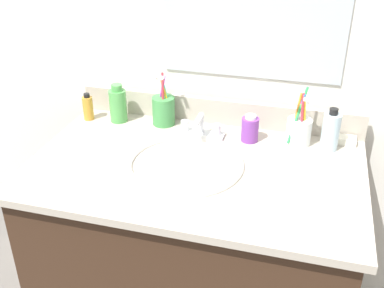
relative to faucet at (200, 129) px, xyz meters
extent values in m
cube|color=#382316|center=(0.03, -0.18, -0.43)|extent=(0.96, 0.58, 0.75)
cube|color=#B2A899|center=(0.03, -0.18, -0.04)|extent=(1.00, 0.63, 0.02)
cube|color=#B2A899|center=(0.03, 0.12, 0.02)|extent=(1.00, 0.02, 0.09)
cube|color=white|center=(0.03, 0.18, -0.15)|extent=(2.10, 0.04, 1.30)
torus|color=white|center=(0.00, -0.19, -0.02)|extent=(0.36, 0.36, 0.02)
ellipsoid|color=white|center=(0.00, -0.19, -0.07)|extent=(0.31, 0.31, 0.11)
cylinder|color=#B2B5BA|center=(0.00, -0.19, -0.10)|extent=(0.04, 0.04, 0.01)
cube|color=silver|center=(0.00, 0.01, -0.02)|extent=(0.16, 0.05, 0.01)
cylinder|color=silver|center=(0.00, 0.01, 0.01)|extent=(0.02, 0.02, 0.06)
cylinder|color=silver|center=(0.00, -0.03, 0.04)|extent=(0.02, 0.09, 0.02)
cylinder|color=silver|center=(-0.06, 0.01, 0.00)|extent=(0.03, 0.03, 0.04)
cylinder|color=silver|center=(0.05, 0.01, 0.00)|extent=(0.03, 0.03, 0.04)
cylinder|color=#7A3899|center=(0.16, 0.01, 0.01)|extent=(0.06, 0.06, 0.08)
cylinder|color=white|center=(0.16, 0.01, 0.06)|extent=(0.04, 0.04, 0.01)
cylinder|color=gold|center=(-0.42, 0.02, 0.01)|extent=(0.04, 0.04, 0.08)
cylinder|color=black|center=(-0.42, 0.02, 0.06)|extent=(0.02, 0.02, 0.01)
cylinder|color=#4C9E4C|center=(-0.31, 0.04, 0.03)|extent=(0.06, 0.06, 0.12)
cylinder|color=#4C9E4C|center=(-0.31, 0.04, 0.10)|extent=(0.04, 0.04, 0.02)
cylinder|color=silver|center=(0.42, 0.02, 0.03)|extent=(0.06, 0.06, 0.12)
cylinder|color=black|center=(0.42, 0.02, 0.10)|extent=(0.03, 0.03, 0.02)
cylinder|color=#3F8C47|center=(-0.15, 0.06, 0.02)|extent=(0.08, 0.08, 0.10)
cylinder|color=orange|center=(-0.16, 0.07, 0.07)|extent=(0.04, 0.04, 0.17)
cube|color=white|center=(-0.17, 0.09, 0.13)|extent=(0.01, 0.02, 0.01)
cylinder|color=#26B2B2|center=(-0.14, 0.07, 0.06)|extent=(0.04, 0.03, 0.16)
cube|color=white|center=(-0.12, 0.07, 0.13)|extent=(0.01, 0.02, 0.01)
cylinder|color=#B23FBF|center=(-0.16, 0.07, 0.07)|extent=(0.05, 0.03, 0.17)
cube|color=white|center=(-0.18, 0.08, 0.14)|extent=(0.01, 0.02, 0.01)
cylinder|color=yellow|center=(-0.13, 0.06, 0.07)|extent=(0.05, 0.01, 0.16)
cube|color=white|center=(-0.11, 0.06, 0.13)|extent=(0.01, 0.02, 0.01)
cylinder|color=#D8333F|center=(-0.14, 0.05, 0.07)|extent=(0.01, 0.03, 0.18)
cube|color=white|center=(-0.14, 0.04, 0.15)|extent=(0.01, 0.02, 0.01)
cylinder|color=white|center=(0.32, 0.03, 0.02)|extent=(0.08, 0.08, 0.09)
cylinder|color=#B23FBF|center=(0.31, 0.04, 0.06)|extent=(0.04, 0.01, 0.15)
cube|color=white|center=(0.29, 0.04, 0.12)|extent=(0.01, 0.02, 0.01)
cylinder|color=orange|center=(0.31, 0.04, 0.07)|extent=(0.03, 0.01, 0.17)
cube|color=white|center=(0.30, 0.04, 0.14)|extent=(0.01, 0.02, 0.01)
cylinder|color=blue|center=(0.31, 0.04, 0.07)|extent=(0.04, 0.04, 0.16)
cube|color=white|center=(0.29, 0.06, 0.13)|extent=(0.01, 0.02, 0.01)
cylinder|color=yellow|center=(0.33, 0.03, 0.06)|extent=(0.02, 0.01, 0.15)
cube|color=white|center=(0.34, 0.03, 0.12)|extent=(0.01, 0.02, 0.01)
cylinder|color=#D8333F|center=(0.32, 0.02, 0.07)|extent=(0.02, 0.03, 0.17)
cube|color=white|center=(0.33, 0.01, 0.14)|extent=(0.01, 0.02, 0.01)
cylinder|color=green|center=(0.31, 0.02, 0.08)|extent=(0.05, 0.06, 0.18)
cube|color=white|center=(0.29, 0.00, 0.15)|extent=(0.01, 0.02, 0.02)
cube|color=white|center=(0.47, 0.08, -0.02)|extent=(0.06, 0.04, 0.02)
camera|label=1|loc=(0.34, -1.35, 0.70)|focal=43.68mm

